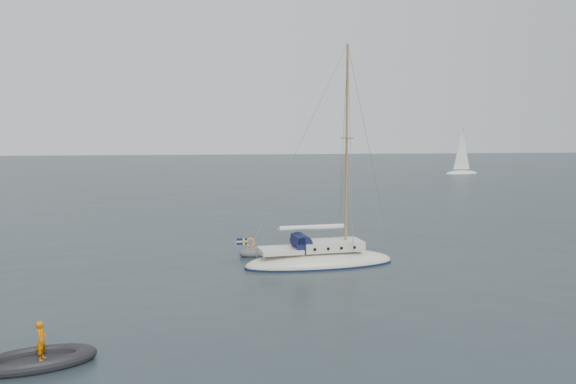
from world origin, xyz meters
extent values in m
plane|color=black|center=(0.00, 0.00, 0.00)|extent=(300.00, 300.00, 0.00)
ellipsoid|color=silver|center=(0.81, -0.37, 0.13)|extent=(7.91, 2.46, 1.32)
cube|color=beige|center=(1.42, -0.37, 1.04)|extent=(3.17, 1.67, 0.48)
cube|color=silver|center=(-1.30, -0.37, 0.90)|extent=(2.11, 1.67, 0.22)
cylinder|color=#11173A|center=(-0.21, -0.37, 1.28)|extent=(0.84, 1.45, 0.84)
cube|color=#11173A|center=(-0.38, -0.37, 1.46)|extent=(0.40, 1.45, 0.35)
cylinder|color=olive|center=(2.21, -0.37, 6.07)|extent=(0.13, 0.13, 10.55)
cylinder|color=olive|center=(2.21, -0.37, 6.59)|extent=(0.04, 1.93, 0.04)
cylinder|color=olive|center=(0.37, -0.37, 1.98)|extent=(3.69, 0.09, 0.09)
cylinder|color=silver|center=(0.37, -0.37, 2.02)|extent=(3.43, 0.25, 0.25)
cylinder|color=gray|center=(-2.71, -0.37, 1.27)|extent=(0.04, 1.93, 0.04)
torus|color=orange|center=(-2.76, 0.16, 1.27)|extent=(0.47, 0.09, 0.47)
cylinder|color=olive|center=(-3.02, -0.37, 1.19)|extent=(0.03, 0.03, 0.79)
cube|color=navy|center=(-3.28, -0.37, 1.45)|extent=(0.53, 0.02, 0.33)
cube|color=yellow|center=(-3.28, -0.37, 1.45)|extent=(0.55, 0.03, 0.08)
cube|color=yellow|center=(-3.19, -0.37, 1.45)|extent=(0.08, 0.03, 0.35)
cylinder|color=black|center=(0.28, 0.48, 1.04)|extent=(0.16, 0.05, 0.16)
cylinder|color=black|center=(0.28, -1.21, 1.04)|extent=(0.16, 0.05, 0.16)
cylinder|color=black|center=(0.98, 0.48, 1.04)|extent=(0.16, 0.05, 0.16)
cylinder|color=black|center=(0.98, -1.21, 1.04)|extent=(0.16, 0.05, 0.16)
cylinder|color=black|center=(1.68, 0.48, 1.04)|extent=(0.16, 0.05, 0.16)
cylinder|color=black|center=(1.68, -1.21, 1.04)|extent=(0.16, 0.05, 0.16)
cylinder|color=black|center=(2.39, 0.48, 1.04)|extent=(0.16, 0.05, 0.16)
cylinder|color=black|center=(2.39, -1.21, 1.04)|extent=(0.16, 0.05, 0.16)
cube|color=#55555A|center=(-1.85, 2.57, 0.12)|extent=(1.73, 0.71, 0.10)
cube|color=black|center=(-10.04, -11.59, 0.13)|extent=(2.16, 0.90, 0.11)
imported|color=#D56700|center=(-9.86, -11.59, 0.75)|extent=(0.40, 0.50, 1.18)
ellipsoid|color=silver|center=(37.41, 60.23, 0.05)|extent=(6.20, 2.07, 1.03)
cylinder|color=gray|center=(37.41, 60.23, 4.13)|extent=(0.10, 0.10, 7.24)
cone|color=silver|center=(37.36, 60.23, 4.13)|extent=(3.31, 3.31, 6.72)
camera|label=1|loc=(-4.96, -28.44, 6.87)|focal=35.00mm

